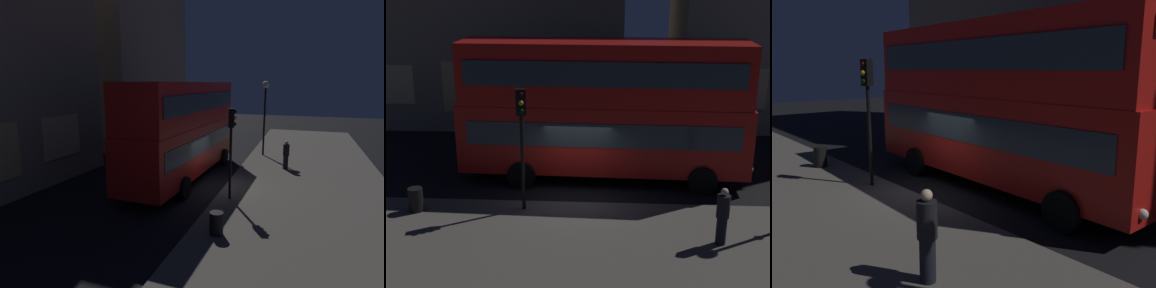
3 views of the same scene
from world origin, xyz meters
The scene contains 6 objects.
ground_plane centered at (0.00, 0.00, 0.00)m, with size 80.00×80.00×0.00m, color black.
sidewalk_slab centered at (0.00, -4.55, 0.06)m, with size 44.00×8.18×0.12m, color #5B564F.
double_decker_bus centered at (0.92, 2.17, 3.04)m, with size 11.18×3.13×5.45m.
traffic_light_near_kerb centered at (-1.72, -1.14, 3.12)m, with size 0.37×0.39×4.18m.
pedestrian centered at (4.50, -3.22, 1.03)m, with size 0.38×0.38×1.78m.
litter_bin centered at (-5.35, -1.49, 0.53)m, with size 0.49×0.49×0.82m, color black.
Camera 2 is at (1.09, -17.47, 7.76)m, focal length 49.22 mm.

